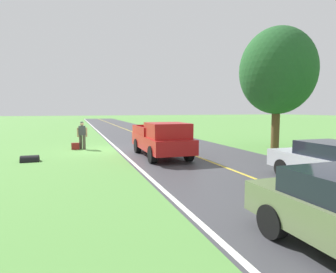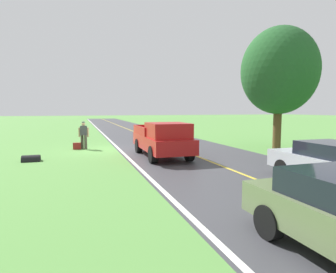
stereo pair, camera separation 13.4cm
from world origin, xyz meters
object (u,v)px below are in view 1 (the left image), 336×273
at_px(hitchhiker_walking, 82,134).
at_px(suitcase_carried, 75,146).
at_px(pickup_truck_passing, 162,139).
at_px(tree_far_side_near, 277,71).
at_px(sedan_mid_oncoming, 335,162).

xyz_separation_m(hitchhiker_walking, suitcase_carried, (0.43, 0.05, -0.77)).
relative_size(pickup_truck_passing, tree_far_side_near, 0.72).
xyz_separation_m(tree_far_side_near, sedan_mid_oncoming, (4.14, 7.94, -4.10)).
distance_m(pickup_truck_passing, sedan_mid_oncoming, 7.90).
relative_size(hitchhiker_walking, pickup_truck_passing, 0.32).
bearing_deg(tree_far_side_near, hitchhiker_walking, -16.41).
distance_m(tree_far_side_near, sedan_mid_oncoming, 9.85).
distance_m(suitcase_carried, tree_far_side_near, 13.43).
distance_m(hitchhiker_walking, sedan_mid_oncoming, 13.68).
distance_m(pickup_truck_passing, tree_far_side_near, 8.83).
height_order(suitcase_carried, sedan_mid_oncoming, sedan_mid_oncoming).
bearing_deg(hitchhiker_walking, suitcase_carried, 6.33).
height_order(suitcase_carried, tree_far_side_near, tree_far_side_near).
relative_size(hitchhiker_walking, tree_far_side_near, 0.23).
distance_m(suitcase_carried, pickup_truck_passing, 6.16).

